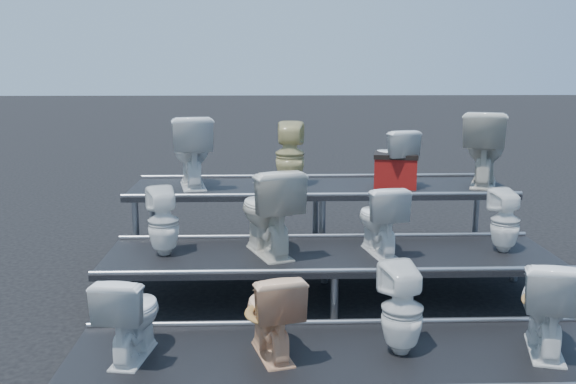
{
  "coord_description": "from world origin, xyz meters",
  "views": [
    {
      "loc": [
        -0.58,
        -5.81,
        2.22
      ],
      "look_at": [
        -0.39,
        0.1,
        1.03
      ],
      "focal_mm": 40.0,
      "sensor_mm": 36.0,
      "label": 1
    }
  ],
  "objects_px": {
    "toilet_4": "(163,221)",
    "toilet_6": "(380,219)",
    "toilet_9": "(290,154)",
    "red_crate": "(395,172)",
    "toilet_11": "(484,148)",
    "toilet_1": "(271,313)",
    "toilet_8": "(191,151)",
    "toilet_5": "(268,211)",
    "toilet_2": "(402,309)",
    "toilet_0": "(131,315)",
    "toilet_10": "(393,157)",
    "toilet_7": "(505,221)",
    "toilet_3": "(547,304)"
  },
  "relations": [
    {
      "from": "toilet_4",
      "to": "toilet_6",
      "type": "height_order",
      "value": "toilet_6"
    },
    {
      "from": "toilet_6",
      "to": "toilet_9",
      "type": "relative_size",
      "value": 0.91
    },
    {
      "from": "toilet_4",
      "to": "red_crate",
      "type": "distance_m",
      "value": 2.7
    },
    {
      "from": "toilet_11",
      "to": "toilet_1",
      "type": "bearing_deg",
      "value": 67.73
    },
    {
      "from": "toilet_8",
      "to": "toilet_11",
      "type": "bearing_deg",
      "value": 169.36
    },
    {
      "from": "toilet_5",
      "to": "toilet_6",
      "type": "xyz_separation_m",
      "value": [
        1.05,
        0.0,
        -0.08
      ]
    },
    {
      "from": "toilet_2",
      "to": "toilet_8",
      "type": "distance_m",
      "value": 3.3
    },
    {
      "from": "toilet_0",
      "to": "toilet_2",
      "type": "xyz_separation_m",
      "value": [
        2.02,
        0.0,
        0.02
      ]
    },
    {
      "from": "toilet_1",
      "to": "toilet_11",
      "type": "distance_m",
      "value": 3.67
    },
    {
      "from": "toilet_2",
      "to": "toilet_6",
      "type": "xyz_separation_m",
      "value": [
        0.05,
        1.3,
        0.38
      ]
    },
    {
      "from": "toilet_6",
      "to": "toilet_10",
      "type": "xyz_separation_m",
      "value": [
        0.37,
        1.3,
        0.39
      ]
    },
    {
      "from": "toilet_7",
      "to": "toilet_11",
      "type": "bearing_deg",
      "value": -111.28
    },
    {
      "from": "red_crate",
      "to": "toilet_7",
      "type": "bearing_deg",
      "value": -44.54
    },
    {
      "from": "toilet_0",
      "to": "toilet_7",
      "type": "distance_m",
      "value": 3.53
    },
    {
      "from": "toilet_4",
      "to": "toilet_8",
      "type": "bearing_deg",
      "value": -115.58
    },
    {
      "from": "toilet_0",
      "to": "toilet_7",
      "type": "bearing_deg",
      "value": -148.98
    },
    {
      "from": "toilet_1",
      "to": "toilet_8",
      "type": "height_order",
      "value": "toilet_8"
    },
    {
      "from": "toilet_2",
      "to": "toilet_11",
      "type": "xyz_separation_m",
      "value": [
        1.45,
        2.6,
        0.87
      ]
    },
    {
      "from": "toilet_7",
      "to": "toilet_6",
      "type": "bearing_deg",
      "value": -12.2
    },
    {
      "from": "toilet_0",
      "to": "toilet_9",
      "type": "relative_size",
      "value": 0.91
    },
    {
      "from": "toilet_0",
      "to": "toilet_6",
      "type": "relative_size",
      "value": 1.01
    },
    {
      "from": "toilet_9",
      "to": "toilet_10",
      "type": "relative_size",
      "value": 1.13
    },
    {
      "from": "toilet_0",
      "to": "toilet_10",
      "type": "distance_m",
      "value": 3.65
    },
    {
      "from": "toilet_11",
      "to": "toilet_4",
      "type": "bearing_deg",
      "value": 41.6
    },
    {
      "from": "toilet_1",
      "to": "toilet_7",
      "type": "xyz_separation_m",
      "value": [
        2.22,
        1.3,
        0.37
      ]
    },
    {
      "from": "toilet_3",
      "to": "toilet_9",
      "type": "bearing_deg",
      "value": -39.15
    },
    {
      "from": "toilet_4",
      "to": "toilet_7",
      "type": "height_order",
      "value": "toilet_4"
    },
    {
      "from": "toilet_1",
      "to": "toilet_11",
      "type": "xyz_separation_m",
      "value": [
        2.43,
        2.6,
        0.89
      ]
    },
    {
      "from": "toilet_9",
      "to": "toilet_11",
      "type": "height_order",
      "value": "toilet_11"
    },
    {
      "from": "toilet_6",
      "to": "toilet_8",
      "type": "distance_m",
      "value": 2.34
    },
    {
      "from": "toilet_10",
      "to": "toilet_1",
      "type": "bearing_deg",
      "value": 45.13
    },
    {
      "from": "toilet_0",
      "to": "toilet_3",
      "type": "distance_m",
      "value": 3.13
    },
    {
      "from": "toilet_10",
      "to": "toilet_11",
      "type": "relative_size",
      "value": 0.76
    },
    {
      "from": "toilet_3",
      "to": "toilet_8",
      "type": "distance_m",
      "value": 4.02
    },
    {
      "from": "toilet_3",
      "to": "toilet_9",
      "type": "xyz_separation_m",
      "value": [
        -1.85,
        2.6,
        0.79
      ]
    },
    {
      "from": "toilet_1",
      "to": "toilet_6",
      "type": "xyz_separation_m",
      "value": [
        1.03,
        1.3,
        0.39
      ]
    },
    {
      "from": "toilet_0",
      "to": "toilet_3",
      "type": "height_order",
      "value": "toilet_3"
    },
    {
      "from": "toilet_1",
      "to": "toilet_3",
      "type": "distance_m",
      "value": 2.08
    },
    {
      "from": "toilet_0",
      "to": "toilet_5",
      "type": "height_order",
      "value": "toilet_5"
    },
    {
      "from": "red_crate",
      "to": "toilet_3",
      "type": "bearing_deg",
      "value": -63.35
    },
    {
      "from": "toilet_9",
      "to": "toilet_11",
      "type": "xyz_separation_m",
      "value": [
        2.2,
        0.0,
        0.06
      ]
    },
    {
      "from": "toilet_3",
      "to": "toilet_4",
      "type": "xyz_separation_m",
      "value": [
        -3.08,
        1.3,
        0.35
      ]
    },
    {
      "from": "toilet_0",
      "to": "toilet_9",
      "type": "height_order",
      "value": "toilet_9"
    },
    {
      "from": "toilet_6",
      "to": "red_crate",
      "type": "relative_size",
      "value": 1.43
    },
    {
      "from": "toilet_1",
      "to": "toilet_3",
      "type": "bearing_deg",
      "value": 164.92
    },
    {
      "from": "toilet_10",
      "to": "red_crate",
      "type": "relative_size",
      "value": 1.39
    },
    {
      "from": "toilet_0",
      "to": "toilet_10",
      "type": "bearing_deg",
      "value": -123.83
    },
    {
      "from": "red_crate",
      "to": "toilet_8",
      "type": "bearing_deg",
      "value": -170.56
    },
    {
      "from": "toilet_0",
      "to": "toilet_2",
      "type": "bearing_deg",
      "value": -170.7
    },
    {
      "from": "red_crate",
      "to": "toilet_11",
      "type": "bearing_deg",
      "value": 16.58
    }
  ]
}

